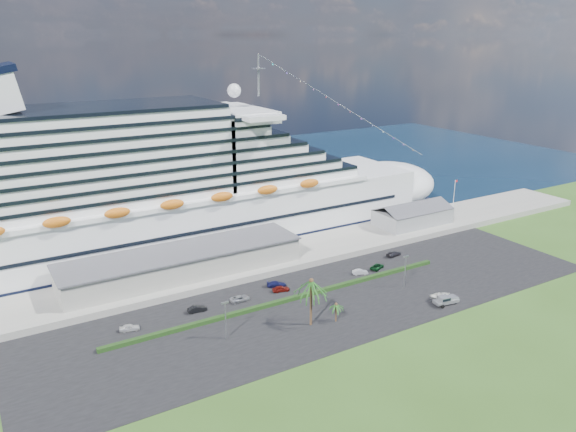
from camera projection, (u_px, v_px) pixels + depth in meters
ground at (359, 321)px, 121.81m from camera, size 420.00×420.00×0.00m
asphalt_lot at (330, 301)px, 130.78m from camera, size 140.00×38.00×0.12m
wharf at (270, 258)px, 154.22m from camera, size 240.00×20.00×1.80m
water at (163, 188)px, 228.04m from camera, size 420.00×160.00×0.02m
cruise_ship at (162, 193)px, 158.48m from camera, size 191.00×38.00×54.00m
terminal_building at (183, 262)px, 140.77m from camera, size 61.00×15.00×6.30m
port_shed at (412, 216)px, 178.50m from camera, size 24.00×12.31×7.37m
flagpole at (454, 196)px, 186.10m from camera, size 1.08×0.16×12.00m
hedge at (290, 299)px, 130.81m from camera, size 88.00×1.10×0.90m
lamp_post_left at (225, 316)px, 113.06m from camera, size 1.60×0.35×8.27m
lamp_post_right at (405, 268)px, 136.46m from camera, size 1.60×0.35×8.27m
palm_tall at (311, 286)px, 117.38m from camera, size 8.82×8.82×11.13m
palm_short at (336, 306)px, 120.53m from camera, size 3.53×3.53×4.56m
parked_car_0 at (130, 328)px, 117.56m from camera, size 4.41×2.59×1.41m
parked_car_1 at (197, 309)px, 125.58m from camera, size 4.43×1.83×1.43m
parked_car_2 at (240, 299)px, 130.57m from camera, size 4.82×2.31×1.33m
parked_car_3 at (277, 284)px, 138.14m from camera, size 5.19×3.81×1.40m
parked_car_4 at (281, 289)px, 135.56m from camera, size 4.45×2.52×1.43m
parked_car_5 at (360, 272)px, 145.28m from camera, size 4.21×2.90×1.31m
parked_car_6 at (377, 267)px, 148.65m from camera, size 5.24×3.88×1.32m
parked_car_7 at (394, 254)px, 157.20m from camera, size 5.06×2.60×1.40m
pickup_truck at (446, 300)px, 128.85m from camera, size 6.30×3.09×2.12m
boat_trailer at (441, 296)px, 130.90m from camera, size 6.21×4.38×1.74m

